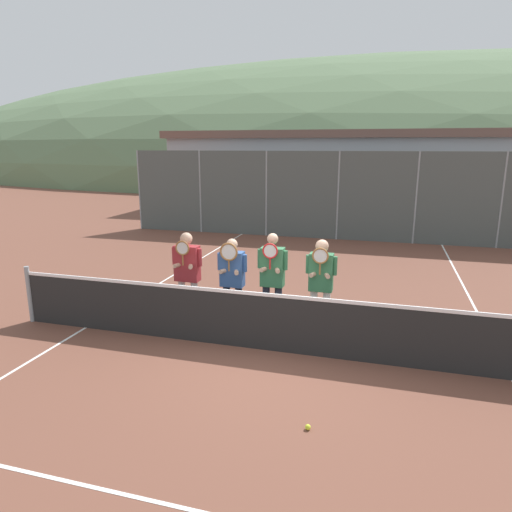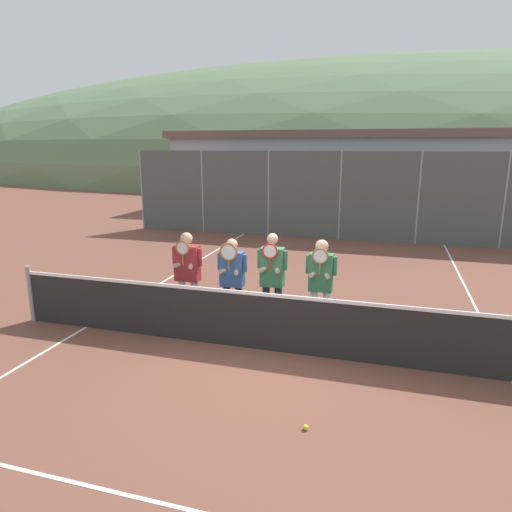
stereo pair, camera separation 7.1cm
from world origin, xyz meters
The scene contains 16 objects.
ground_plane centered at (0.00, 0.00, 0.00)m, with size 120.00×120.00×0.00m, color brown.
hill_distant centered at (0.00, 59.46, 0.00)m, with size 138.74×77.08×26.98m.
clubhouse_building centered at (-0.68, 17.12, 2.02)m, with size 17.36×5.50×4.00m.
fence_back centered at (0.00, 9.59, 1.56)m, with size 15.81×0.06×3.11m.
tennis_net centered at (0.00, 0.00, 0.51)m, with size 9.63×0.09×1.09m.
court_line_left_sideline centered at (-3.58, 3.00, 0.00)m, with size 0.05×16.00×0.01m, color white.
court_line_right_sideline centered at (3.58, 3.00, 0.00)m, with size 0.05×16.00×0.01m, color white.
court_line_service_near centered at (0.00, -3.50, 0.00)m, with size 7.16×0.05×0.01m, color white.
player_leftmost centered at (-1.83, 0.75, 1.05)m, with size 0.59×0.34×1.75m.
player_center_left centered at (-0.95, 0.75, 1.00)m, with size 0.56×0.34×1.69m.
player_center_right centered at (-0.20, 0.75, 1.06)m, with size 0.54×0.34×1.83m.
player_rightmost centered at (0.65, 0.84, 1.04)m, with size 0.54×0.34×1.74m.
car_far_left centered at (-4.49, 12.55, 0.94)m, with size 4.12×2.10×1.85m.
car_left_of_center centered at (0.67, 12.24, 0.90)m, with size 4.47×2.05×1.75m.
car_center centered at (5.96, 12.55, 0.89)m, with size 4.40×1.94×1.74m.
tennis_ball_on_court centered at (0.92, -1.98, 0.03)m, with size 0.07×0.07×0.07m.
Camera 2 is at (1.71, -6.74, 3.30)m, focal length 32.00 mm.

